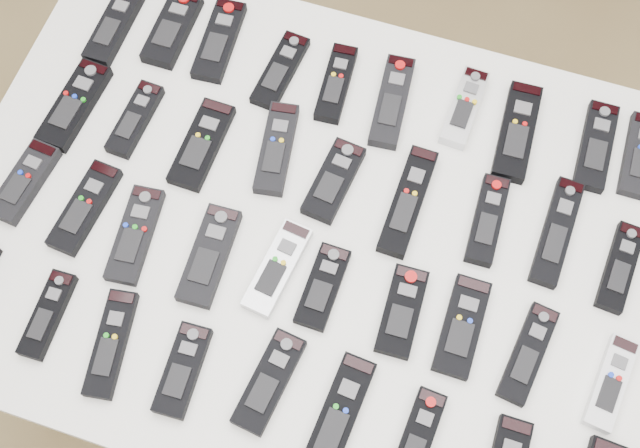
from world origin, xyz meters
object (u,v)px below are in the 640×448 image
(remote_6, at_px, (464,108))
(remote_21, at_px, (135,235))
(remote_4, at_px, (336,83))
(remote_23, at_px, (277,268))
(remote_19, at_px, (25,182))
(remote_12, at_px, (202,144))
(remote_31, at_px, (111,344))
(remote_30, at_px, (48,315))
(remote_5, at_px, (392,102))
(remote_0, at_px, (114,26))
(remote_2, at_px, (219,40))
(remote_3, at_px, (280,71))
(remote_14, at_px, (334,181))
(remote_18, at_px, (620,267))
(remote_33, at_px, (269,381))
(remote_11, at_px, (135,119))
(remote_1, at_px, (172,29))
(remote_16, at_px, (487,220))
(remote_25, at_px, (402,311))
(remote_28, at_px, (611,383))
(remote_24, at_px, (323,287))
(remote_27, at_px, (528,354))
(remote_32, at_px, (183,370))
(remote_22, at_px, (209,256))
(remote_17, at_px, (557,232))
(remote_8, at_px, (596,146))
(table, at_px, (320,242))
(remote_15, at_px, (408,201))
(remote_34, at_px, (338,416))
(remote_10, at_px, (75,105))
(remote_35, at_px, (416,441))
(remote_20, at_px, (85,208))

(remote_6, relative_size, remote_21, 0.92)
(remote_4, bearing_deg, remote_23, -91.60)
(remote_6, bearing_deg, remote_19, -148.06)
(remote_12, xyz_separation_m, remote_31, (-0.01, -0.38, 0.00))
(remote_21, relative_size, remote_30, 1.18)
(remote_19, bearing_deg, remote_5, 38.13)
(remote_0, relative_size, remote_2, 0.98)
(remote_3, relative_size, remote_6, 1.02)
(remote_14, distance_m, remote_18, 0.49)
(remote_30, height_order, remote_33, remote_33)
(remote_11, xyz_separation_m, remote_14, (0.37, -0.01, 0.00))
(remote_23, bearing_deg, remote_1, 138.89)
(remote_16, bearing_deg, remote_1, 161.52)
(remote_25, xyz_separation_m, remote_33, (-0.16, -0.17, 0.00))
(remote_5, relative_size, remote_12, 1.06)
(remote_28, distance_m, remote_30, 0.89)
(remote_18, xyz_separation_m, remote_19, (-0.99, -0.16, 0.00))
(remote_24, relative_size, remote_31, 0.82)
(remote_18, height_order, remote_23, remote_23)
(remote_27, distance_m, remote_31, 0.65)
(remote_24, height_order, remote_32, remote_32)
(remote_22, height_order, remote_30, remote_22)
(remote_25, bearing_deg, remote_14, 130.73)
(remote_27, height_order, remote_28, same)
(remote_18, xyz_separation_m, remote_30, (-0.85, -0.37, 0.00))
(remote_33, bearing_deg, remote_17, 53.55)
(remote_2, bearing_deg, remote_33, -66.20)
(remote_22, bearing_deg, remote_8, 33.05)
(remote_17, relative_size, remote_28, 1.29)
(table, height_order, remote_11, remote_11)
(remote_22, height_order, remote_25, remote_22)
(remote_15, relative_size, remote_18, 1.29)
(remote_12, relative_size, remote_34, 0.90)
(remote_2, height_order, remote_21, same)
(remote_10, relative_size, remote_33, 1.11)
(remote_23, bearing_deg, remote_28, 5.45)
(table, xyz_separation_m, remote_25, (0.17, -0.10, 0.07))
(remote_2, height_order, remote_5, remote_5)
(remote_3, relative_size, remote_19, 1.06)
(remote_22, relative_size, remote_28, 1.14)
(remote_1, bearing_deg, remote_3, -5.90)
(remote_10, distance_m, remote_27, 0.89)
(remote_10, height_order, remote_27, remote_10)
(remote_19, height_order, remote_35, remote_19)
(remote_0, height_order, remote_1, same)
(remote_20, bearing_deg, remote_8, 30.88)
(remote_1, distance_m, remote_20, 0.39)
(remote_21, height_order, remote_32, remote_32)
(remote_17, bearing_deg, remote_12, -174.32)
(remote_4, xyz_separation_m, remote_19, (-0.45, -0.36, 0.00))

